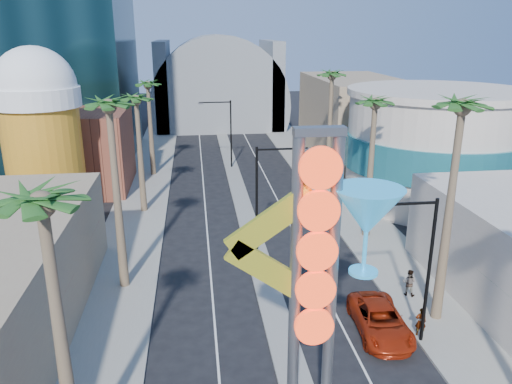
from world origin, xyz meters
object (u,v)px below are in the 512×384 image
Objects in this scene: pedestrian_a at (421,322)px; pedestrian_b at (409,282)px; red_pickup at (380,320)px; neon_sign at (336,266)px.

pedestrian_b is at bearing -95.18° from pedestrian_a.
red_pickup is 3.40× the size of pedestrian_a.
pedestrian_b is (3.09, 3.45, 0.23)m from red_pickup.
neon_sign reaches higher than red_pickup.
neon_sign is 7.44× the size of pedestrian_b.
pedestrian_a is 4.29m from pedestrian_b.
pedestrian_b is (1.13, 4.13, 0.03)m from pedestrian_a.
neon_sign is 10.58m from pedestrian_a.
pedestrian_b is (7.61, 9.58, -6.31)m from neon_sign.
red_pickup is (4.52, 6.13, -6.54)m from neon_sign.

